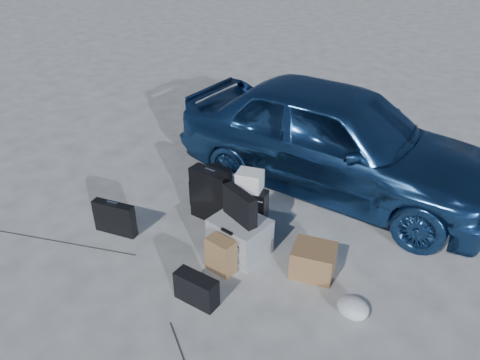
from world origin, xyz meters
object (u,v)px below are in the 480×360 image
pelican_case (240,236)px  suitcase_left (211,195)px  suitcase_right (247,210)px  cardboard_box (313,260)px  briefcase (115,218)px  car (336,138)px  duffel_bag (219,191)px

pelican_case → suitcase_left: bearing=158.8°
suitcase_right → cardboard_box: suitcase_right is taller
pelican_case → suitcase_left: 0.71m
suitcase_left → briefcase: bearing=-130.2°
briefcase → suitcase_left: bearing=36.1°
car → cardboard_box: car is taller
suitcase_right → cardboard_box: bearing=-24.5°
briefcase → suitcase_right: size_ratio=0.91×
pelican_case → duffel_bag: pelican_case is taller
car → cardboard_box: bearing=-160.5°
duffel_bag → cardboard_box: bearing=-39.4°
suitcase_right → duffel_bag: (-0.59, 0.30, -0.10)m
cardboard_box → duffel_bag: bearing=160.1°
suitcase_left → suitcase_right: suitcase_left is taller
suitcase_right → car: bearing=64.6°
pelican_case → suitcase_right: (-0.14, 0.37, 0.07)m
suitcase_left → suitcase_right: (0.47, 0.03, -0.05)m
suitcase_left → car: bearing=61.0°
briefcase → pelican_case: bearing=7.7°
duffel_bag → briefcase: bearing=-138.4°
pelican_case → briefcase: (-1.35, -0.46, -0.01)m
pelican_case → duffel_bag: (-0.73, 0.66, -0.03)m
pelican_case → suitcase_left: size_ratio=0.87×
suitcase_left → suitcase_right: size_ratio=1.18×
suitcase_right → duffel_bag: size_ratio=0.80×
cardboard_box → pelican_case: bearing=-171.8°
car → pelican_case: size_ratio=7.32×
car → briefcase: bearing=146.1°
briefcase → cardboard_box: (2.13, 0.57, -0.04)m
suitcase_right → cardboard_box: (0.93, -0.25, -0.12)m
car → briefcase: (-1.61, -2.23, -0.50)m
car → cardboard_box: 1.82m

